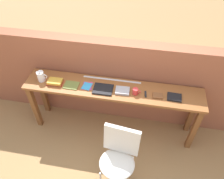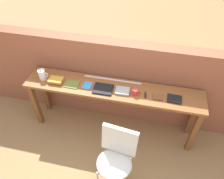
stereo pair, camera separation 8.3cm
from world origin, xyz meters
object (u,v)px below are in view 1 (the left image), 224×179
leather_journal_brown (158,96)px  book_repair_rightmost (174,97)px  book_stack_leftmost (55,82)px  book_open_centre (103,89)px  chair_white_moulded (119,156)px  pamphlet_pile_colourful (87,86)px  mug (135,91)px  multitool_folded (146,94)px  magazine_cycling (71,85)px  pitcher_white (41,76)px

leather_journal_brown → book_repair_rightmost: size_ratio=0.71×
book_stack_leftmost → book_open_centre: book_stack_leftmost is taller
chair_white_moulded → pamphlet_pile_colourful: chair_white_moulded is taller
mug → multitool_folded: 0.14m
chair_white_moulded → pamphlet_pile_colourful: size_ratio=4.93×
magazine_cycling → chair_white_moulded: bearing=-42.4°
pitcher_white → book_repair_rightmost: 1.85m
book_stack_leftmost → pamphlet_pile_colourful: bearing=2.6°
pamphlet_pile_colourful → multitool_folded: (0.81, -0.02, 0.00)m
chair_white_moulded → pitcher_white: size_ratio=4.85×
multitool_folded → leather_journal_brown: (0.16, -0.01, 0.00)m
book_stack_leftmost → magazine_cycling: bearing=-1.4°
multitool_folded → leather_journal_brown: bearing=-2.3°
book_stack_leftmost → pamphlet_pile_colourful: 0.46m
pitcher_white → multitool_folded: 1.48m
magazine_cycling → book_open_centre: book_open_centre is taller
book_open_centre → leather_journal_brown: (0.74, 0.00, 0.00)m
mug → leather_journal_brown: bearing=0.6°
book_open_centre → magazine_cycling: bearing=179.0°
book_stack_leftmost → multitool_folded: book_stack_leftmost is taller
pitcher_white → magazine_cycling: bearing=-3.8°
pamphlet_pile_colourful → book_stack_leftmost: bearing=-177.4°
book_open_centre → book_repair_rightmost: 0.95m
pamphlet_pile_colourful → multitool_folded: size_ratio=1.64×
pamphlet_pile_colourful → mug: (0.67, -0.03, 0.04)m
magazine_cycling → book_open_centre: bearing=0.3°
magazine_cycling → multitool_folded: 1.03m
multitool_folded → book_open_centre: bearing=-178.9°
leather_journal_brown → mug: bearing=177.3°
book_stack_leftmost → pamphlet_pile_colourful: size_ratio=1.22×
multitool_folded → book_stack_leftmost: bearing=-179.9°
chair_white_moulded → pamphlet_pile_colourful: 1.03m
book_open_centre → multitool_folded: book_open_centre is taller
magazine_cycling → mug: bearing=0.7°
pitcher_white → book_stack_leftmost: bearing=-6.4°
magazine_cycling → pamphlet_pile_colourful: size_ratio=1.11×
pitcher_white → mug: bearing=-1.4°
magazine_cycling → book_open_centre: (0.45, -0.00, 0.00)m
pamphlet_pile_colourful → multitool_folded: bearing=-1.4°
leather_journal_brown → book_repair_rightmost: book_repair_rightmost is taller
mug → chair_white_moulded: bearing=-97.8°
magazine_cycling → leather_journal_brown: bearing=0.9°
book_open_centre → mug: (0.44, 0.00, 0.03)m
magazine_cycling → book_open_centre: 0.45m
book_stack_leftmost → leather_journal_brown: size_ratio=1.70×
pitcher_white → mug: 1.34m
pitcher_white → book_open_centre: pitcher_white is taller
book_stack_leftmost → leather_journal_brown: bearing=-0.2°
book_open_centre → multitool_folded: bearing=0.6°
multitool_folded → mug: bearing=-176.0°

